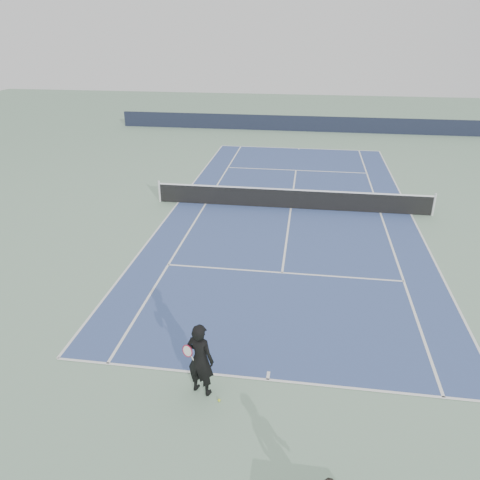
# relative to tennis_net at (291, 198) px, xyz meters

# --- Properties ---
(ground) EXTENTS (80.00, 80.00, 0.00)m
(ground) POSITION_rel_tennis_net_xyz_m (0.00, 0.00, -0.50)
(ground) COLOR gray
(court_surface) EXTENTS (10.97, 23.77, 0.01)m
(court_surface) POSITION_rel_tennis_net_xyz_m (0.00, 0.00, -0.50)
(court_surface) COLOR #354A7F
(court_surface) RESTS_ON ground
(tennis_net) EXTENTS (12.90, 0.10, 1.07)m
(tennis_net) POSITION_rel_tennis_net_xyz_m (0.00, 0.00, 0.00)
(tennis_net) COLOR silver
(tennis_net) RESTS_ON ground
(windscreen_far) EXTENTS (30.00, 0.25, 1.20)m
(windscreen_far) POSITION_rel_tennis_net_xyz_m (0.00, 17.88, 0.10)
(windscreen_far) COLOR black
(windscreen_far) RESTS_ON ground
(tennis_player) EXTENTS (0.87, 0.71, 1.89)m
(tennis_player) POSITION_rel_tennis_net_xyz_m (-1.52, -12.48, 0.44)
(tennis_player) COLOR black
(tennis_player) RESTS_ON ground
(tennis_ball) EXTENTS (0.07, 0.07, 0.07)m
(tennis_ball) POSITION_rel_tennis_net_xyz_m (-1.04, -12.75, -0.47)
(tennis_ball) COLOR #CCD72B
(tennis_ball) RESTS_ON ground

